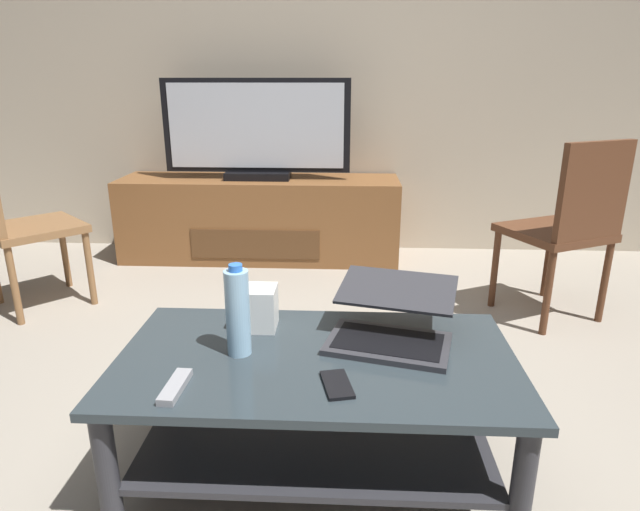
{
  "coord_description": "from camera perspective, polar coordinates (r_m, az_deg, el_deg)",
  "views": [
    {
      "loc": [
        0.11,
        -1.57,
        1.21
      ],
      "look_at": [
        0.01,
        0.37,
        0.57
      ],
      "focal_mm": 30.4,
      "sensor_mm": 36.0,
      "label": 1
    }
  ],
  "objects": [
    {
      "name": "ground_plane",
      "position": [
        1.98,
        -0.87,
        -19.35
      ],
      "size": [
        7.68,
        7.68,
        0.0
      ],
      "primitive_type": "plane",
      "color": "#9E9384"
    },
    {
      "name": "coffee_table",
      "position": [
        1.71,
        -0.35,
        -14.27
      ],
      "size": [
        1.19,
        0.65,
        0.42
      ],
      "color": "#2D383D",
      "rests_on": "ground"
    },
    {
      "name": "laptop",
      "position": [
        1.73,
        7.58,
        -6.85
      ],
      "size": [
        0.45,
        0.46,
        0.16
      ],
      "color": "#333338",
      "rests_on": "coffee_table"
    },
    {
      "name": "router_box",
      "position": [
        1.8,
        -6.43,
        -5.49
      ],
      "size": [
        0.11,
        0.12,
        0.14
      ],
      "color": "white",
      "rests_on": "coffee_table"
    },
    {
      "name": "side_chair",
      "position": [
        3.26,
        -29.37,
        3.39
      ],
      "size": [
        0.62,
        0.62,
        0.9
      ],
      "color": "brown",
      "rests_on": "ground"
    },
    {
      "name": "back_wall",
      "position": [
        3.94,
        1.4,
        21.01
      ],
      "size": [
        6.4,
        0.12,
        2.8
      ],
      "primitive_type": "cube",
      "color": "#B2A38C",
      "rests_on": "ground"
    },
    {
      "name": "television",
      "position": [
        3.66,
        -6.69,
        12.82
      ],
      "size": [
        1.23,
        0.2,
        0.65
      ],
      "color": "black",
      "rests_on": "media_cabinet"
    },
    {
      "name": "media_cabinet",
      "position": [
        3.78,
        -6.31,
        3.9
      ],
      "size": [
        1.89,
        0.49,
        0.56
      ],
      "color": "brown",
      "rests_on": "ground"
    },
    {
      "name": "cell_phone",
      "position": [
        1.5,
        1.81,
        -13.42
      ],
      "size": [
        0.1,
        0.15,
        0.01
      ],
      "primitive_type": "cube",
      "rotation": [
        0.0,
        0.0,
        0.23
      ],
      "color": "black",
      "rests_on": "coffee_table"
    },
    {
      "name": "water_bottle_near",
      "position": [
        1.62,
        -8.66,
        -5.89
      ],
      "size": [
        0.07,
        0.07,
        0.28
      ],
      "color": "#99C6E5",
      "rests_on": "coffee_table"
    },
    {
      "name": "dining_chair",
      "position": [
        2.96,
        24.73,
        3.15
      ],
      "size": [
        0.59,
        0.59,
        0.94
      ],
      "color": "#59331E",
      "rests_on": "ground"
    },
    {
      "name": "tv_remote",
      "position": [
        1.52,
        -15.0,
        -13.2
      ],
      "size": [
        0.05,
        0.16,
        0.02
      ],
      "primitive_type": "cube",
      "rotation": [
        0.0,
        0.0,
        -0.04
      ],
      "color": "#99999E",
      "rests_on": "coffee_table"
    }
  ]
}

